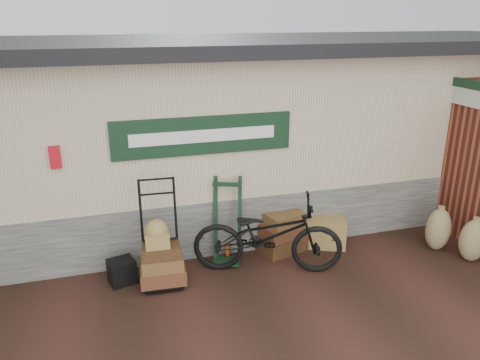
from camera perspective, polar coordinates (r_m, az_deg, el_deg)
The scene contains 11 objects.
ground at distance 6.66m, azimuth 0.39°, elevation -12.89°, with size 80.00×80.00×0.00m, color black.
station_building at distance 8.51m, azimuth -5.00°, elevation 6.14°, with size 14.40×4.10×3.20m.
brick_outbuilding at distance 9.41m, azimuth 26.61°, elevation 3.47°, with size 1.71×4.51×2.62m.
porter_trolley at distance 6.56m, azimuth -9.75°, elevation -6.26°, with size 0.75×0.56×1.50m, color black, non-canonical shape.
green_barrow at distance 7.04m, azimuth -1.56°, elevation -4.95°, with size 0.48×0.40×1.32m, color black, non-canonical shape.
suitcase_stack at distance 7.48m, azimuth 5.24°, elevation -6.31°, with size 0.73×0.46×0.65m, color #3A1F12, non-canonical shape.
wicker_hamper at distance 7.79m, azimuth 10.13°, elevation -6.23°, with size 0.70×0.45×0.45m, color olive.
black_trunk at distance 6.88m, azimuth -14.20°, elevation -10.75°, with size 0.35×0.30×0.35m, color black.
bicycle at distance 6.77m, azimuth 3.39°, elevation -6.26°, with size 2.17×0.76×1.26m, color black.
burlap_sack_left at distance 8.11m, azimuth 23.01°, elevation -5.55°, with size 0.44×0.37×0.70m, color brown.
burlap_sack_right at distance 7.97m, azimuth 26.56°, elevation -6.62°, with size 0.42×0.35×0.68m, color brown.
Camera 1 is at (-1.64, -5.38, 3.57)m, focal length 35.00 mm.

